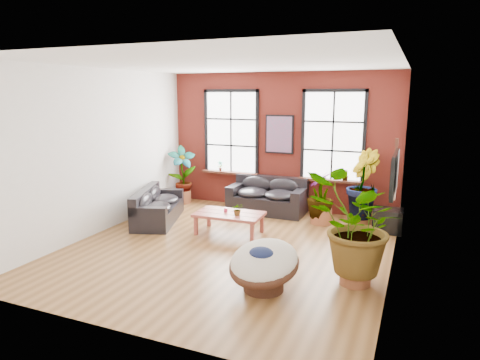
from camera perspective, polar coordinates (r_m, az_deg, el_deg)
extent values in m
cube|color=brown|center=(8.47, -1.59, -9.13)|extent=(6.00, 6.50, 0.02)
cube|color=white|center=(7.95, -1.74, 15.35)|extent=(6.00, 6.50, 0.02)
cube|color=#561814|center=(11.05, 5.37, 5.08)|extent=(6.00, 0.02, 3.50)
cube|color=silver|center=(5.29, -16.44, -2.38)|extent=(6.00, 0.02, 3.50)
cube|color=silver|center=(9.65, -18.19, 3.64)|extent=(0.02, 6.50, 3.50)
cube|color=silver|center=(7.33, 20.31, 1.15)|extent=(0.02, 6.50, 3.50)
cube|color=white|center=(11.45, -1.20, 6.36)|extent=(1.40, 0.02, 2.10)
cube|color=#3A1910|center=(11.53, -1.31, 0.98)|extent=(1.60, 0.22, 0.06)
cube|color=white|center=(10.65, 12.27, 5.71)|extent=(1.40, 0.02, 2.10)
cube|color=#3A1910|center=(10.74, 11.96, -0.06)|extent=(1.60, 0.22, 0.06)
cube|color=black|center=(10.87, 3.61, -3.22)|extent=(1.92, 0.94, 0.44)
cube|color=black|center=(11.09, 4.24, -0.59)|extent=(1.92, 0.23, 0.45)
cube|color=black|center=(11.08, -0.50, -1.15)|extent=(0.23, 0.93, 0.23)
cube|color=black|center=(10.55, 7.98, -1.91)|extent=(0.23, 0.93, 0.23)
ellipsoid|color=black|center=(10.87, 1.72, -1.68)|extent=(0.81, 0.79, 0.25)
ellipsoid|color=black|center=(11.08, 2.22, -0.58)|extent=(0.80, 0.25, 0.43)
ellipsoid|color=black|center=(10.64, 5.40, -2.02)|extent=(0.81, 0.79, 0.25)
ellipsoid|color=black|center=(10.86, 5.84, -0.88)|extent=(0.80, 0.25, 0.43)
cube|color=black|center=(10.30, -10.80, -4.40)|extent=(1.40, 2.11, 0.38)
cube|color=black|center=(10.28, -12.54, -2.28)|extent=(0.82, 1.91, 0.39)
cube|color=black|center=(9.41, -12.20, -4.14)|extent=(0.84, 0.45, 0.20)
cube|color=black|center=(11.05, -9.72, -1.72)|extent=(0.84, 0.45, 0.20)
ellipsoid|color=black|center=(9.86, -11.16, -3.65)|extent=(0.92, 1.03, 0.22)
ellipsoid|color=black|center=(9.89, -12.51, -2.82)|extent=(0.48, 0.88, 0.37)
ellipsoid|color=black|center=(10.59, -10.08, -2.56)|extent=(0.92, 1.03, 0.22)
ellipsoid|color=black|center=(10.61, -11.34, -1.80)|extent=(0.48, 0.88, 0.37)
cube|color=brown|center=(9.18, -1.45, -4.60)|extent=(1.46, 0.87, 0.06)
cube|color=#3A1910|center=(9.05, -1.77, -4.63)|extent=(1.43, 0.06, 0.00)
cube|color=#3A1910|center=(9.29, -1.13, -4.19)|extent=(1.43, 0.06, 0.00)
cube|color=brown|center=(9.22, -5.89, -6.09)|extent=(0.07, 0.07, 0.40)
cube|color=brown|center=(8.74, 1.63, -7.01)|extent=(0.07, 0.07, 0.40)
cube|color=brown|center=(9.78, -4.17, -5.02)|extent=(0.07, 0.07, 0.40)
cube|color=brown|center=(9.34, 2.95, -5.81)|extent=(0.07, 0.07, 0.40)
cylinder|color=#D0345A|center=(9.24, -1.92, -3.99)|extent=(0.08, 0.08, 0.09)
cylinder|color=#442518|center=(6.77, 3.15, -13.42)|extent=(0.72, 0.72, 0.25)
torus|color=#442518|center=(6.65, 3.18, -11.14)|extent=(1.26, 1.26, 0.49)
ellipsoid|color=beige|center=(6.63, 3.19, -10.65)|extent=(1.22, 1.27, 0.67)
ellipsoid|color=#141C3E|center=(6.54, 2.97, -9.78)|extent=(0.47, 0.40, 0.19)
cube|color=black|center=(10.96, 5.28, 6.09)|extent=(0.74, 0.04, 0.98)
cube|color=#0C7F8C|center=(10.93, 5.23, 6.07)|extent=(0.66, 0.02, 0.90)
cube|color=black|center=(7.64, 19.92, 0.82)|extent=(0.06, 1.25, 0.72)
cube|color=black|center=(7.64, 19.66, 0.84)|extent=(0.01, 1.15, 0.62)
cylinder|color=#B27F4C|center=(8.77, 19.75, -1.33)|extent=(0.09, 0.38, 0.38)
cylinder|color=#B27F4C|center=(8.72, 19.86, 0.27)|extent=(0.09, 0.30, 0.30)
cylinder|color=black|center=(8.77, 19.72, -1.33)|extent=(0.09, 0.11, 0.11)
cube|color=#3A1910|center=(8.66, 20.03, 2.67)|extent=(0.04, 0.05, 0.55)
cube|color=#3A1910|center=(8.62, 20.18, 4.77)|extent=(0.06, 0.06, 0.14)
cube|color=black|center=(9.89, 19.05, -5.11)|extent=(0.63, 0.53, 0.51)
cylinder|color=brown|center=(11.92, -7.70, -2.19)|extent=(0.52, 0.52, 0.35)
cylinder|color=brown|center=(10.33, 15.76, -4.69)|extent=(0.61, 0.61, 0.34)
cylinder|color=brown|center=(7.16, 15.11, -11.91)|extent=(0.56, 0.56, 0.36)
cylinder|color=brown|center=(10.13, 10.76, -4.74)|extent=(0.60, 0.60, 0.35)
imported|color=#144C1B|center=(11.74, -7.69, 1.05)|extent=(0.90, 0.89, 1.43)
imported|color=#144C1B|center=(10.17, 15.92, -0.47)|extent=(0.90, 1.02, 1.59)
imported|color=#144C1B|center=(6.87, 15.16, -5.94)|extent=(1.91, 1.90, 1.61)
imported|color=#144C1B|center=(9.99, 10.64, -2.01)|extent=(0.72, 0.72, 1.07)
imported|color=#144C1B|center=(8.97, -0.31, -3.92)|extent=(0.30, 0.28, 0.26)
imported|color=#144C1B|center=(11.63, -2.67, 1.88)|extent=(0.17, 0.17, 0.27)
imported|color=#144C1B|center=(10.65, 13.84, 0.66)|extent=(0.19, 0.19, 0.27)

